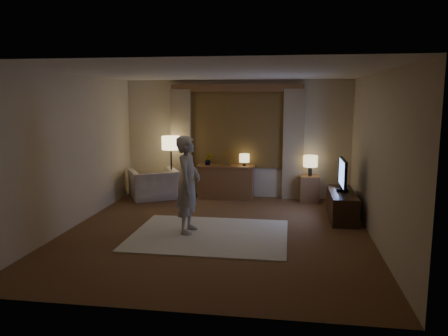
% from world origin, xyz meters
% --- Properties ---
extents(room, '(5.04, 5.54, 2.64)m').
position_xyz_m(room, '(0.00, 0.50, 1.33)').
color(room, brown).
rests_on(room, ground).
extents(rug, '(2.50, 2.00, 0.02)m').
position_xyz_m(rug, '(-0.08, -0.17, 0.01)').
color(rug, beige).
rests_on(rug, floor).
extents(sideboard, '(1.20, 0.40, 0.70)m').
position_xyz_m(sideboard, '(-0.20, 2.50, 0.35)').
color(sideboard, brown).
rests_on(sideboard, floor).
extents(picture_frame, '(0.16, 0.02, 0.20)m').
position_xyz_m(picture_frame, '(-0.20, 2.50, 0.80)').
color(picture_frame, brown).
rests_on(picture_frame, sideboard).
extents(plant, '(0.17, 0.13, 0.30)m').
position_xyz_m(plant, '(-0.60, 2.50, 0.85)').
color(plant, '#999999').
rests_on(plant, sideboard).
extents(table_lamp_sideboard, '(0.22, 0.22, 0.30)m').
position_xyz_m(table_lamp_sideboard, '(0.20, 2.50, 0.90)').
color(table_lamp_sideboard, black).
rests_on(table_lamp_sideboard, sideboard).
extents(floor_lamp, '(0.40, 0.40, 1.38)m').
position_xyz_m(floor_lamp, '(-1.40, 2.34, 1.16)').
color(floor_lamp, black).
rests_on(floor_lamp, floor).
extents(armchair, '(1.30, 1.26, 0.65)m').
position_xyz_m(armchair, '(-1.78, 2.21, 0.33)').
color(armchair, beige).
rests_on(armchair, floor).
extents(side_table, '(0.40, 0.40, 0.56)m').
position_xyz_m(side_table, '(1.62, 2.45, 0.28)').
color(side_table, brown).
rests_on(side_table, floor).
extents(table_lamp_side, '(0.30, 0.30, 0.44)m').
position_xyz_m(table_lamp_side, '(1.62, 2.45, 0.87)').
color(table_lamp_side, black).
rests_on(table_lamp_side, side_table).
extents(tv_stand, '(0.45, 1.40, 0.50)m').
position_xyz_m(tv_stand, '(2.15, 1.21, 0.25)').
color(tv_stand, black).
rests_on(tv_stand, floor).
extents(tv, '(0.21, 0.84, 0.61)m').
position_xyz_m(tv, '(2.15, 1.21, 0.83)').
color(tv, black).
rests_on(tv, tv_stand).
extents(person, '(0.41, 0.60, 1.59)m').
position_xyz_m(person, '(-0.45, -0.08, 0.82)').
color(person, '#ADA7A0').
rests_on(person, rug).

